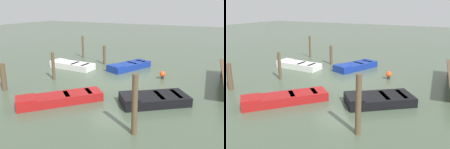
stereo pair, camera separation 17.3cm
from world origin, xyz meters
TOP-DOWN VIEW (x-y plane):
  - ground_plane at (0.00, 0.00)m, footprint 80.00×80.00m
  - rowboat_black at (2.22, 3.24)m, footprint 2.95×3.21m
  - rowboat_white at (-1.20, -3.76)m, footprint 1.25×3.16m
  - rowboat_red at (4.09, -0.53)m, footprint 3.50×3.24m
  - rowboat_blue at (-2.83, -0.15)m, footprint 3.40×2.23m
  - mooring_piling_mid_left at (-3.26, -2.32)m, footprint 0.21×0.21m
  - mooring_piling_near_right at (4.04, -4.17)m, footprint 0.27×0.27m
  - mooring_piling_mid_right at (5.06, 3.47)m, footprint 0.20×0.20m
  - mooring_piling_far_left at (1.42, -3.13)m, footprint 0.18×0.18m
  - mooring_piling_near_left at (-4.57, -5.09)m, footprint 0.17×0.17m
  - marker_buoy at (-1.64, 2.54)m, footprint 0.36×0.36m

SIDE VIEW (x-z plane):
  - ground_plane at x=0.00m, z-range 0.00..0.00m
  - rowboat_red at x=4.09m, z-range -0.01..0.45m
  - rowboat_blue at x=-2.83m, z-range -0.01..0.45m
  - rowboat_white at x=-1.20m, z-range -0.01..0.45m
  - rowboat_black at x=2.22m, z-range -0.01..0.45m
  - marker_buoy at x=-1.64m, z-range 0.05..0.53m
  - mooring_piling_mid_left at x=-3.26m, z-range 0.00..1.38m
  - mooring_piling_near_right at x=4.04m, z-range 0.00..1.41m
  - mooring_piling_far_left at x=1.42m, z-range 0.00..1.62m
  - mooring_piling_near_left at x=-4.57m, z-range 0.00..1.78m
  - mooring_piling_mid_right at x=5.06m, z-range 0.00..2.14m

